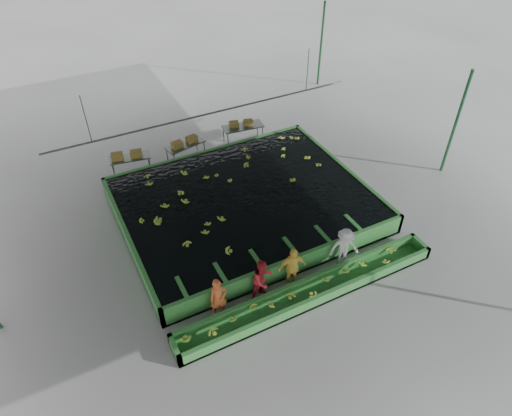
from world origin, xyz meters
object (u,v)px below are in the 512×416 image
box_stack_mid (185,144)px  packing_table_right (243,134)px  worker_d (344,248)px  packing_table_mid (186,152)px  sorting_trough (311,292)px  worker_b (263,280)px  flotation_tank (245,204)px  worker_a (218,298)px  packing_table_left (131,164)px  box_stack_left (127,158)px  worker_c (292,268)px  box_stack_right (241,126)px

box_stack_mid → packing_table_right: bearing=3.3°
worker_d → packing_table_mid: (-2.67, 9.27, -0.41)m
sorting_trough → worker_b: (-1.45, 0.80, 0.61)m
flotation_tank → box_stack_mid: (-0.78, 4.94, 0.42)m
worker_d → packing_table_right: 9.45m
worker_b → worker_a: bearing=163.2°
worker_b → worker_d: worker_b is taller
packing_table_left → box_stack_left: box_stack_left is taller
worker_b → box_stack_left: (-2.09, 9.41, -0.02)m
worker_c → packing_table_mid: (-0.46, 9.27, -0.44)m
worker_b → packing_table_right: bearing=50.9°
packing_table_mid → box_stack_mid: bearing=-129.4°
worker_d → box_stack_right: (0.45, 9.50, 0.10)m
worker_c → packing_table_right: bearing=84.2°
packing_table_right → box_stack_right: (-0.06, 0.07, 0.47)m
worker_d → box_stack_left: worker_d is taller
packing_table_left → box_stack_right: size_ratio=1.52×
worker_d → worker_b: bearing=-160.3°
flotation_tank → worker_d: size_ratio=5.95×
packing_table_mid → worker_a: bearing=-104.1°
packing_table_mid → box_stack_mid: (-0.02, -0.02, 0.43)m
packing_table_right → worker_d: bearing=-93.1°
box_stack_left → box_stack_mid: 2.77m
packing_table_right → worker_c: bearing=-106.1°
box_stack_mid → worker_a: bearing=-104.0°
flotation_tank → worker_a: worker_a is taller
worker_d → box_stack_mid: bearing=125.9°
packing_table_right → worker_a: bearing=-120.3°
packing_table_left → worker_d: bearing=-60.5°
sorting_trough → worker_d: bearing=22.8°
sorting_trough → worker_b: size_ratio=5.84×
packing_table_mid → box_stack_mid: 0.44m
flotation_tank → sorting_trough: flotation_tank is taller
packing_table_right → box_stack_mid: (-3.20, -0.18, 0.40)m
packing_table_left → packing_table_mid: bearing=-3.6°
worker_b → box_stack_right: bearing=51.4°
worker_c → packing_table_mid: worker_c is taller
packing_table_mid → packing_table_left: bearing=176.4°
packing_table_mid → flotation_tank: bearing=-81.3°
worker_b → box_stack_right: size_ratio=1.41×
flotation_tank → box_stack_mid: bearing=99.0°
worker_a → packing_table_right: worker_a is taller
flotation_tank → box_stack_right: (2.36, 5.20, 0.49)m
worker_b → worker_d: size_ratio=1.02×
packing_table_right → box_stack_left: size_ratio=1.48×
worker_b → packing_table_left: bearing=85.0°
packing_table_left → packing_table_right: (5.85, -0.00, 0.05)m
packing_table_left → box_stack_right: 5.81m
worker_b → box_stack_right: (3.81, 9.50, 0.09)m
worker_d → box_stack_left: size_ratio=1.20×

